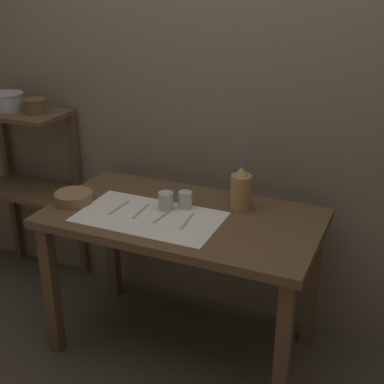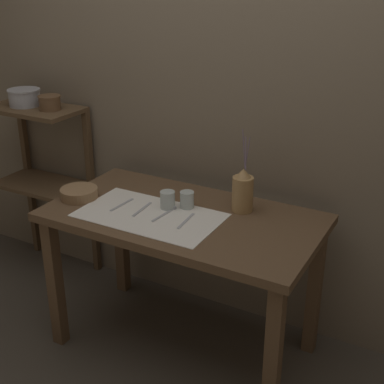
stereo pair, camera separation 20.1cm
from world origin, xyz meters
name	(u,v)px [view 1 (the left image)]	position (x,y,z in m)	size (l,w,h in m)	color
ground_plane	(183,345)	(0.00, 0.00, 0.00)	(12.00, 12.00, 0.00)	#473F35
stone_wall_back	(219,95)	(0.00, 0.45, 1.20)	(7.00, 0.06, 2.40)	#7A6B56
wooden_table	(182,235)	(0.00, 0.00, 0.64)	(1.26, 0.68, 0.74)	brown
wooden_shelf_unit	(28,163)	(-1.11, 0.28, 0.74)	(0.55, 0.31, 1.05)	brown
linen_cloth	(149,217)	(-0.13, -0.08, 0.74)	(0.65, 0.37, 0.00)	white
pitcher_with_flowers	(241,190)	(0.22, 0.17, 0.84)	(0.10, 0.10, 0.39)	#A87F4C
wooden_bowl	(74,197)	(-0.54, -0.08, 0.77)	(0.18, 0.18, 0.05)	#8E6B47
glass_tumbler_near	(166,201)	(-0.09, 0.02, 0.79)	(0.07, 0.07, 0.08)	#B7C1BC
glass_tumbler_far	(185,200)	(-0.02, 0.07, 0.78)	(0.07, 0.07, 0.08)	#B7C1BC
knife_center	(119,207)	(-0.30, -0.06, 0.75)	(0.02, 0.16, 0.00)	#A8A8AD
fork_outer	(141,211)	(-0.19, -0.06, 0.75)	(0.02, 0.16, 0.00)	#A8A8AD
spoon_inner	(169,211)	(-0.06, -0.01, 0.75)	(0.03, 0.18, 0.02)	#A8A8AD
fork_inner	(187,221)	(0.05, -0.06, 0.75)	(0.02, 0.16, 0.00)	#A8A8AD
metal_pot_large	(7,101)	(-1.17, 0.24, 1.11)	(0.18, 0.18, 0.09)	#A8A8AD
metal_pot_small	(35,105)	(-0.98, 0.24, 1.10)	(0.12, 0.12, 0.08)	brown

